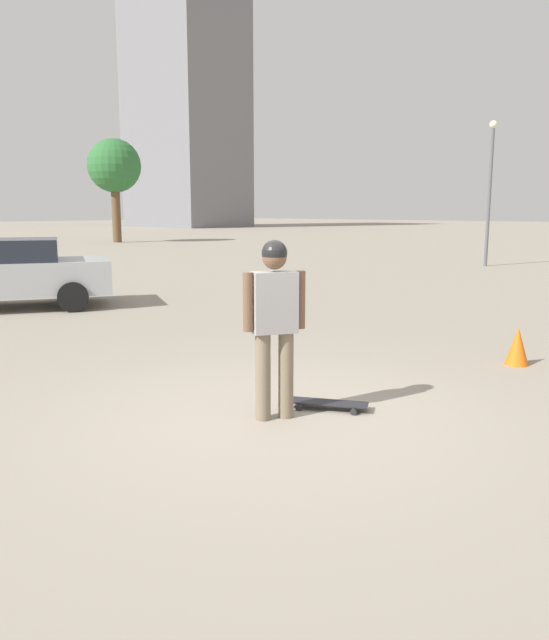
{
  "coord_description": "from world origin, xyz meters",
  "views": [
    {
      "loc": [
        -4.26,
        -4.05,
        2.02
      ],
      "look_at": [
        0.0,
        0.0,
        0.98
      ],
      "focal_mm": 35.0,
      "sensor_mm": 36.0,
      "label": 1
    }
  ],
  "objects_px": {
    "person": "(274,315)",
    "skateboard": "(328,403)",
    "car_parked_near": "(8,273)",
    "traffic_cone": "(517,346)"
  },
  "relations": [
    {
      "from": "car_parked_near",
      "to": "traffic_cone",
      "type": "relative_size",
      "value": 8.82
    },
    {
      "from": "traffic_cone",
      "to": "skateboard",
      "type": "bearing_deg",
      "value": 168.68
    },
    {
      "from": "skateboard",
      "to": "car_parked_near",
      "type": "height_order",
      "value": "car_parked_near"
    },
    {
      "from": "person",
      "to": "car_parked_near",
      "type": "height_order",
      "value": "person"
    },
    {
      "from": "person",
      "to": "car_parked_near",
      "type": "xyz_separation_m",
      "value": [
        1.25,
        8.82,
        -0.29
      ]
    },
    {
      "from": "person",
      "to": "skateboard",
      "type": "xyz_separation_m",
      "value": [
        0.58,
        -0.21,
        -0.97
      ]
    },
    {
      "from": "skateboard",
      "to": "car_parked_near",
      "type": "xyz_separation_m",
      "value": [
        0.68,
        9.03,
        0.68
      ]
    },
    {
      "from": "car_parked_near",
      "to": "traffic_cone",
      "type": "height_order",
      "value": "car_parked_near"
    },
    {
      "from": "skateboard",
      "to": "car_parked_near",
      "type": "distance_m",
      "value": 9.08
    },
    {
      "from": "person",
      "to": "traffic_cone",
      "type": "height_order",
      "value": "person"
    }
  ]
}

